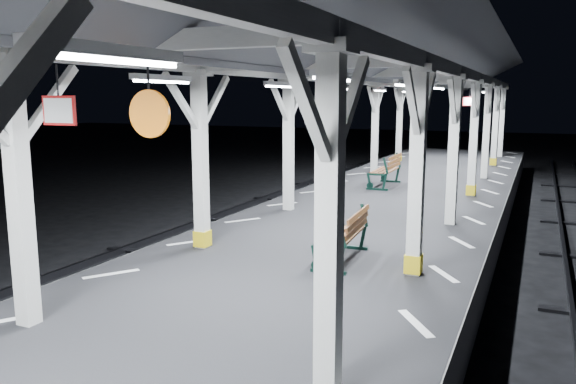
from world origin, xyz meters
The scene contains 8 objects.
ground centered at (0.00, 0.00, 0.00)m, with size 120.00×120.00×0.00m, color black.
platform centered at (0.00, 0.00, 0.50)m, with size 6.00×50.00×1.00m, color black.
hazard_stripes_left centered at (-2.45, 0.00, 1.00)m, with size 1.00×48.00×0.01m, color silver.
hazard_stripes_right centered at (2.45, 0.00, 1.00)m, with size 1.00×48.00×0.01m, color silver.
track_left centered at (-5.00, 0.00, 0.08)m, with size 2.20×60.00×0.16m.
canopy centered at (0.00, -0.01, 4.56)m, with size 5.40×49.00×4.65m.
bench_mid centered at (0.78, 2.28, 1.48)m, with size 0.72×1.69×0.89m.
bench_far centered at (-0.66, 10.80, 1.54)m, with size 0.74×1.90×1.02m.
Camera 1 is at (3.73, -6.78, 3.82)m, focal length 35.00 mm.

